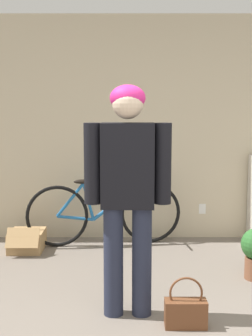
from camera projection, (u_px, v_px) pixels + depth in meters
wall_back at (155, 129)px, 5.47m from camera, size 8.00×0.07×2.60m
person at (126, 182)px, 3.43m from camera, size 0.64×0.25×1.73m
bicycle at (103, 212)px, 5.28m from camera, size 1.74×0.46×0.77m
handbag at (184, 311)px, 3.35m from camera, size 0.30×0.13×0.37m
cardboard_box at (25, 241)px, 5.11m from camera, size 0.36×0.50×0.29m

